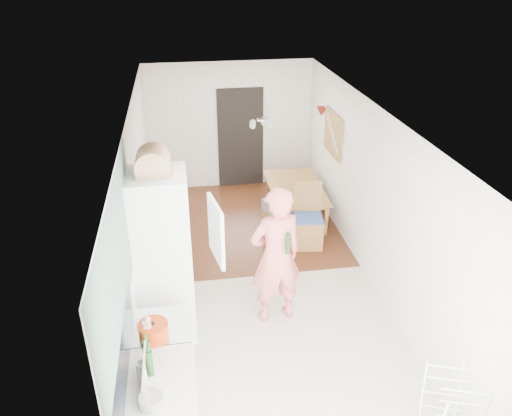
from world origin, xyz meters
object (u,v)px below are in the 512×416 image
object	(u,v)px
person	(276,245)
stool	(276,223)
dining_table	(297,204)
drying_rack	(450,409)
dining_chair	(309,217)

from	to	relation	value
person	stool	size ratio (longest dim) A/B	4.86
dining_table	drying_rack	distance (m)	4.79
dining_table	dining_chair	distance (m)	1.06
person	stool	bearing A→B (deg)	-113.84
stool	drying_rack	world-z (taller)	drying_rack
drying_rack	dining_table	bearing A→B (deg)	114.03
stool	person	bearing A→B (deg)	-101.71
person	dining_table	distance (m)	2.97
dining_table	dining_chair	xyz separation A→B (m)	(-0.06, -1.02, 0.28)
dining_chair	stool	distance (m)	0.67
dining_chair	stool	xyz separation A→B (m)	(-0.43, 0.42, -0.30)
person	dining_table	world-z (taller)	person
dining_chair	drying_rack	size ratio (longest dim) A/B	1.32
stool	drying_rack	xyz separation A→B (m)	(0.86, -4.17, 0.17)
person	drying_rack	xyz separation A→B (m)	(1.29, -2.08, -0.70)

